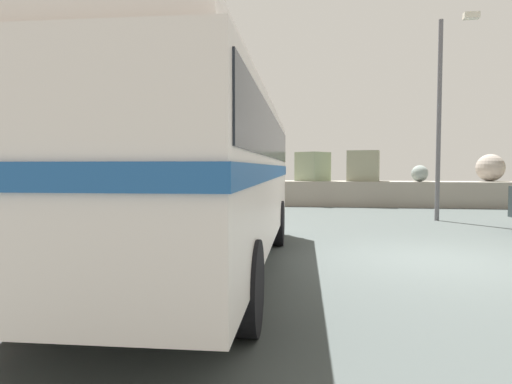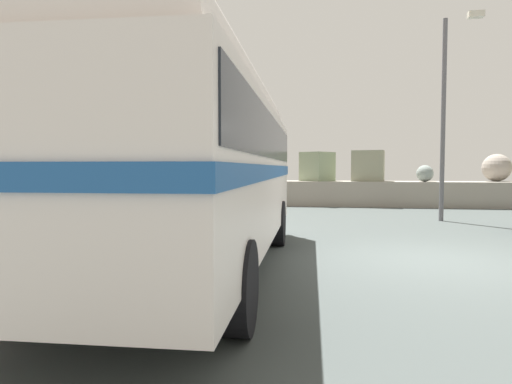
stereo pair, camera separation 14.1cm
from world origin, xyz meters
TOP-DOWN VIEW (x-y plane):
  - ground at (0.00, 0.00)m, footprint 32.00×26.00m
  - breakwater at (0.14, 11.81)m, footprint 31.36×2.31m
  - vintage_coach at (-3.94, -1.52)m, footprint 2.74×8.67m
  - lamp_post at (1.76, 6.30)m, footprint 1.00×0.74m

SIDE VIEW (x-z plane):
  - ground at x=0.00m, z-range 0.00..0.02m
  - breakwater at x=0.14m, z-range -0.50..2.00m
  - vintage_coach at x=-3.94m, z-range 0.20..3.90m
  - lamp_post at x=1.76m, z-range 0.41..6.69m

